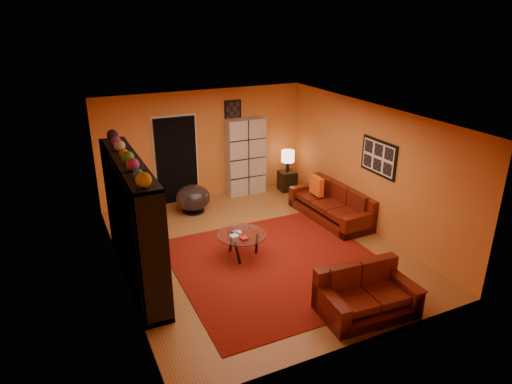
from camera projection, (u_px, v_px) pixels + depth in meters
name	position (u px, v px, depth m)	size (l,w,h in m)	color
floor	(258.00, 249.00, 8.79)	(6.00, 6.00, 0.00)	brown
ceiling	(258.00, 115.00, 7.82)	(6.00, 6.00, 0.00)	white
wall_back	(204.00, 145.00, 10.83)	(6.00, 6.00, 0.00)	orange
wall_front	(359.00, 263.00, 5.78)	(6.00, 6.00, 0.00)	orange
wall_left	(117.00, 210.00, 7.32)	(6.00, 6.00, 0.00)	orange
wall_right	(368.00, 167.00, 9.29)	(6.00, 6.00, 0.00)	orange
rug	(279.00, 264.00, 8.24)	(3.60, 3.60, 0.01)	#5E0F0A
doorway	(176.00, 161.00, 10.62)	(0.95, 0.10, 2.04)	black
wall_art_right	(379.00, 157.00, 8.92)	(0.03, 1.00, 0.70)	black
wall_art_back	(233.00, 111.00, 10.83)	(0.42, 0.03, 0.52)	black
entertainment_unit	(133.00, 221.00, 7.50)	(0.45, 3.00, 2.10)	black
tv	(137.00, 227.00, 7.50)	(0.11, 0.86, 0.49)	black
sofa	(334.00, 205.00, 10.02)	(0.96, 2.14, 0.85)	#4A1109
loveseat	(364.00, 294.00, 6.90)	(1.47, 0.95, 0.85)	#4A1109
throw_pillow	(317.00, 186.00, 10.19)	(0.12, 0.42, 0.42)	orange
coffee_table	(242.00, 236.00, 8.36)	(0.91, 0.91, 0.46)	silver
storage_cabinet	(245.00, 156.00, 11.18)	(0.94, 0.42, 1.88)	beige
bowl_chair	(193.00, 198.00, 10.29)	(0.78, 0.78, 0.63)	black
side_table	(287.00, 181.00, 11.58)	(0.40, 0.40, 0.50)	black
table_lamp	(288.00, 157.00, 11.34)	(0.33, 0.33, 0.54)	black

